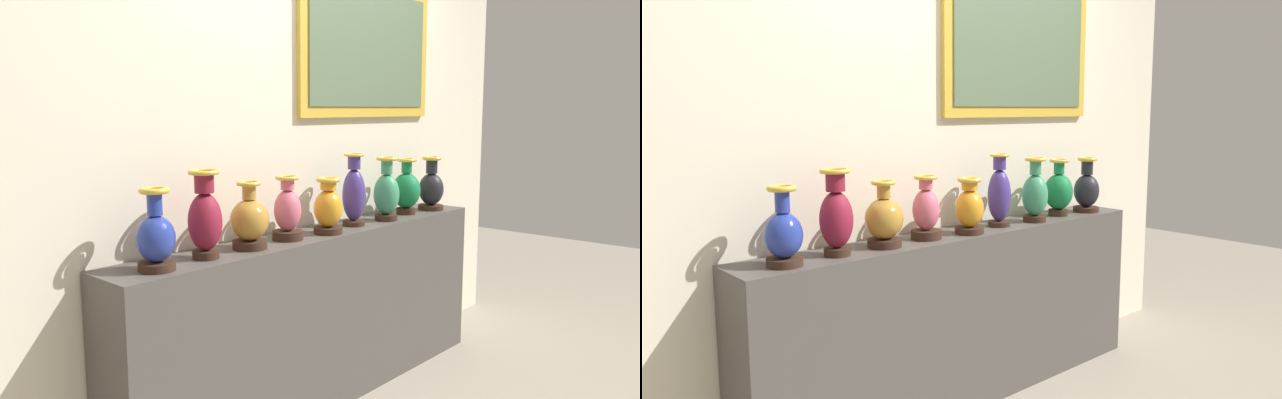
# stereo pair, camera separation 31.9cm
# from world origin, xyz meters

# --- Properties ---
(ground_plane) EXTENTS (10.07, 10.07, 0.00)m
(ground_plane) POSITION_xyz_m (0.00, 0.00, 0.00)
(ground_plane) COLOR gray
(display_shelf) EXTENTS (2.44, 0.32, 0.91)m
(display_shelf) POSITION_xyz_m (0.00, 0.00, 0.45)
(display_shelf) COLOR #4C4742
(display_shelf) RESTS_ON ground_plane
(back_wall) EXTENTS (4.07, 0.14, 2.75)m
(back_wall) POSITION_xyz_m (0.02, 0.22, 1.39)
(back_wall) COLOR beige
(back_wall) RESTS_ON ground_plane
(vase_cobalt) EXTENTS (0.15, 0.15, 0.33)m
(vase_cobalt) POSITION_xyz_m (-1.00, -0.04, 1.04)
(vase_cobalt) COLOR #382319
(vase_cobalt) RESTS_ON display_shelf
(vase_burgundy) EXTENTS (0.14, 0.14, 0.38)m
(vase_burgundy) POSITION_xyz_m (-0.75, -0.03, 1.08)
(vase_burgundy) COLOR #382319
(vase_burgundy) RESTS_ON display_shelf
(vase_ochre) EXTENTS (0.18, 0.18, 0.31)m
(vase_ochre) POSITION_xyz_m (-0.50, -0.02, 1.03)
(vase_ochre) COLOR #382319
(vase_ochre) RESTS_ON display_shelf
(vase_rose) EXTENTS (0.15, 0.15, 0.31)m
(vase_rose) POSITION_xyz_m (-0.25, -0.01, 1.04)
(vase_rose) COLOR #382319
(vase_rose) RESTS_ON display_shelf
(vase_amber) EXTENTS (0.15, 0.15, 0.29)m
(vase_amber) POSITION_xyz_m (0.00, -0.06, 1.04)
(vase_amber) COLOR #382319
(vase_amber) RESTS_ON display_shelf
(vase_indigo) EXTENTS (0.13, 0.13, 0.39)m
(vase_indigo) POSITION_xyz_m (0.26, -0.02, 1.08)
(vase_indigo) COLOR #382319
(vase_indigo) RESTS_ON display_shelf
(vase_jade) EXTENTS (0.15, 0.15, 0.36)m
(vase_jade) POSITION_xyz_m (0.50, -0.05, 1.06)
(vase_jade) COLOR #382319
(vase_jade) RESTS_ON display_shelf
(vase_emerald) EXTENTS (0.17, 0.17, 0.34)m
(vase_emerald) POSITION_xyz_m (0.76, -0.01, 1.05)
(vase_emerald) COLOR #382319
(vase_emerald) RESTS_ON display_shelf
(vase_onyx) EXTENTS (0.16, 0.16, 0.34)m
(vase_onyx) POSITION_xyz_m (1.00, -0.04, 1.04)
(vase_onyx) COLOR #382319
(vase_onyx) RESTS_ON display_shelf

